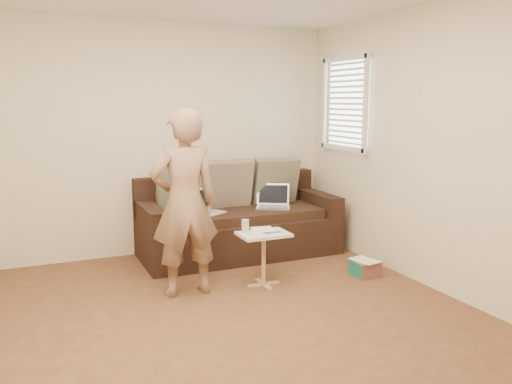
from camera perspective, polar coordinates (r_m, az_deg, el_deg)
floor at (r=4.29m, az=-2.33°, el=-14.09°), size 4.50×4.50×0.00m
wall_back at (r=6.09m, az=-10.22°, el=5.57°), size 4.00×0.00×4.00m
wall_front at (r=2.04m, az=21.17°, el=-3.27°), size 4.00×0.00×4.00m
wall_right at (r=5.02m, az=19.38°, el=4.29°), size 0.00×4.50×4.50m
window_blinds at (r=6.16m, az=9.60°, el=9.36°), size 0.12×0.88×1.08m
sofa at (r=5.99m, az=-1.85°, el=-2.81°), size 2.20×0.95×0.85m
pillow_left at (r=5.92m, az=-7.99°, el=0.53°), size 0.55×0.29×0.57m
pillow_mid at (r=6.08m, az=-2.98°, el=0.87°), size 0.55×0.27×0.57m
pillow_right at (r=6.32m, az=2.09°, el=1.22°), size 0.55×0.28×0.57m
laptop_silver at (r=6.06m, az=1.87°, el=-1.75°), size 0.46×0.43×0.25m
laptop_white at (r=5.78m, az=-5.33°, el=-2.37°), size 0.45×0.41×0.27m
person at (r=4.73m, az=-7.71°, el=-1.18°), size 0.61×0.42×1.68m
side_table at (r=5.04m, az=0.82°, el=-7.26°), size 0.47×0.33×0.51m
drinking_glass at (r=4.98m, az=-1.16°, el=-3.67°), size 0.07×0.07×0.12m
scissors at (r=4.94m, az=1.75°, el=-4.39°), size 0.20×0.14×0.02m
paper_on_table at (r=5.05m, az=0.89°, el=-4.15°), size 0.25×0.33×0.00m
striped_box at (r=5.47m, az=11.64°, el=-8.00°), size 0.26×0.26×0.16m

